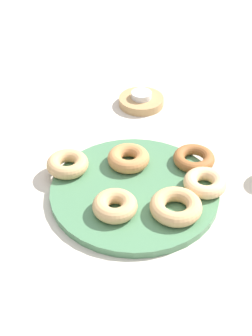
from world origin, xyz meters
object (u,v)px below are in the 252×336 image
Objects in this scene: donut_plate at (134,191)px; donut_1 at (128,158)px; tealight at (141,95)px; donut_0 at (176,207)px; donut_5 at (68,164)px; candle_holder at (141,101)px; donut_3 at (205,183)px; donut_4 at (115,206)px; donut_2 at (193,158)px.

donut_1 is at bearing 65.59° from donut_plate.
donut_plate is at bearing -126.55° from tealight.
donut_0 is 0.24m from donut_5.
donut_plate is 3.82× the size of donut_1.
donut_3 is at bearing -103.86° from candle_holder.
donut_2 is at bearing 9.90° from donut_4.
donut_4 is at bearing -131.15° from tealight.
candle_holder is (0.20, 0.27, 0.00)m from donut_plate.
donut_1 is 1.72× the size of tealight.
donut_plate is 0.10m from donut_0.
donut_2 is at bearing -27.70° from donut_5.
donut_plate is 6.57× the size of tealight.
donut_plate is 2.96× the size of candle_holder.
donut_4 reaches higher than donut_1.
donut_3 reaches higher than candle_holder.
donut_1 is 1.02× the size of donut_5.
donut_4 is at bearing -132.90° from donut_1.
donut_3 is (0.11, -0.07, 0.02)m from donut_plate.
donut_5 is at bearing 152.30° from donut_2.
candle_holder is (0.28, 0.14, -0.02)m from donut_5.
donut_3 is at bearing -32.62° from donut_plate.
donut_3 is at bearing -44.94° from donut_5.
donut_5 is 1.69× the size of tealight.
donut_plate is at bearing -56.33° from donut_5.
donut_0 is 0.11m from donut_4.
donut_1 is at bearing 149.24° from donut_2.
donut_5 is 0.31m from candle_holder.
donut_1 is 0.77× the size of candle_holder.
donut_0 is 1.13× the size of donut_2.
donut_0 is at bearing -165.37° from donut_3.
donut_5 is at bearing 95.58° from donut_4.
donut_4 is (-0.10, -0.10, 0.00)m from donut_1.
donut_3 is 1.00× the size of donut_4.
donut_5 is (-0.02, 0.16, -0.00)m from donut_4.
donut_2 is 0.27m from candle_holder.
donut_5 is at bearing -152.52° from tealight.
donut_0 is at bearing -115.28° from candle_holder.
donut_0 reaches higher than tealight.
donut_5 is (-0.08, 0.12, 0.02)m from donut_plate.
donut_3 is 0.35m from candle_holder.
donut_0 is 0.15m from donut_2.
donut_2 is (0.12, 0.10, -0.00)m from donut_0.
donut_3 is at bearing 14.63° from donut_0.
donut_0 is 0.09m from donut_3.
donut_3 reaches higher than tealight.
donut_4 is (-0.07, -0.03, 0.02)m from donut_plate.
tealight is (0.17, 0.20, -0.00)m from donut_1.
donut_0 reaches higher than donut_5.
donut_2 is at bearing -100.98° from tealight.
donut_0 reaches higher than donut_3.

